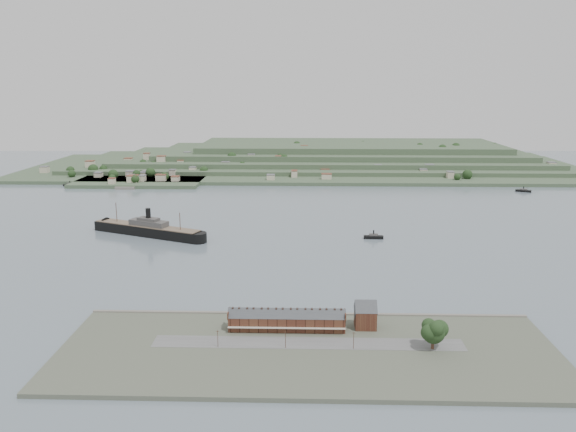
{
  "coord_description": "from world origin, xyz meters",
  "views": [
    {
      "loc": [
        -2.18,
        -415.02,
        115.67
      ],
      "look_at": [
        -15.25,
        30.0,
        11.0
      ],
      "focal_mm": 35.0,
      "sensor_mm": 36.0,
      "label": 1
    }
  ],
  "objects_px": {
    "tugboat": "(373,237)",
    "fig_tree": "(434,331)",
    "gabled_building": "(365,315)",
    "terrace_row": "(287,320)",
    "steamship": "(144,229)"
  },
  "relations": [
    {
      "from": "gabled_building",
      "to": "fig_tree",
      "type": "distance_m",
      "value": 35.67
    },
    {
      "from": "tugboat",
      "to": "fig_tree",
      "type": "bearing_deg",
      "value": -88.84
    },
    {
      "from": "steamship",
      "to": "fig_tree",
      "type": "distance_m",
      "value": 267.33
    },
    {
      "from": "steamship",
      "to": "tugboat",
      "type": "height_order",
      "value": "steamship"
    },
    {
      "from": "steamship",
      "to": "fig_tree",
      "type": "relative_size",
      "value": 7.26
    },
    {
      "from": "terrace_row",
      "to": "tugboat",
      "type": "relative_size",
      "value": 3.72
    },
    {
      "from": "terrace_row",
      "to": "steamship",
      "type": "distance_m",
      "value": 212.19
    },
    {
      "from": "gabled_building",
      "to": "tugboat",
      "type": "height_order",
      "value": "gabled_building"
    },
    {
      "from": "steamship",
      "to": "tugboat",
      "type": "bearing_deg",
      "value": -1.91
    },
    {
      "from": "terrace_row",
      "to": "gabled_building",
      "type": "xyz_separation_m",
      "value": [
        37.5,
        4.02,
        1.34
      ]
    },
    {
      "from": "terrace_row",
      "to": "gabled_building",
      "type": "bearing_deg",
      "value": 6.12
    },
    {
      "from": "gabled_building",
      "to": "fig_tree",
      "type": "relative_size",
      "value": 0.99
    },
    {
      "from": "terrace_row",
      "to": "fig_tree",
      "type": "relative_size",
      "value": 3.92
    },
    {
      "from": "tugboat",
      "to": "gabled_building",
      "type": "bearing_deg",
      "value": -98.16
    },
    {
      "from": "terrace_row",
      "to": "steamship",
      "type": "bearing_deg",
      "value": 123.72
    }
  ]
}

